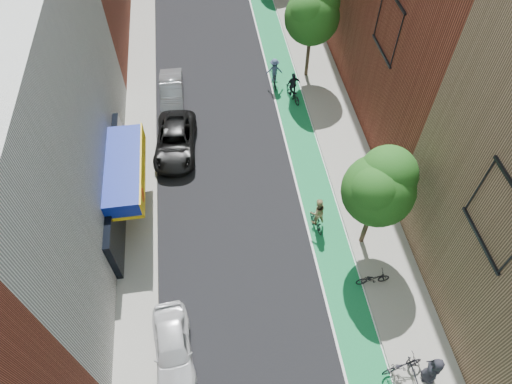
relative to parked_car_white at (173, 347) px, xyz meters
name	(u,v)px	position (x,y,z in m)	size (l,w,h in m)	color
bike_lane	(279,61)	(8.30, 20.48, -0.69)	(2.00, 68.00, 0.01)	#147138
sidewalk_left	(142,72)	(-1.70, 20.48, -0.63)	(2.00, 68.00, 0.15)	gray
sidewalk_right	(312,57)	(10.80, 20.48, -0.63)	(3.00, 68.00, 0.15)	gray
tree_near	(380,186)	(9.95, 4.50, 3.95)	(3.40, 3.36, 6.42)	#332619
tree_mid	(313,13)	(9.95, 18.50, 4.19)	(3.55, 3.53, 6.74)	#332619
parked_car_white	(173,347)	(0.00, 0.00, 0.00)	(1.66, 4.11, 1.40)	silver
parked_car_black	(175,141)	(0.52, 12.57, 0.01)	(2.36, 5.12, 1.42)	black
parked_car_silver	(172,91)	(0.44, 17.30, 0.00)	(1.48, 4.25, 1.40)	gray
cyclist_lane_near	(317,215)	(7.75, 5.84, 0.26)	(0.98, 1.56, 2.14)	black
cyclist_lane_mid	(293,90)	(8.50, 16.22, 0.04)	(1.11, 1.98, 2.03)	black
cyclist_lane_far	(274,74)	(7.50, 17.88, 0.22)	(1.13, 1.72, 2.05)	black
parked_bike_near	(402,365)	(9.70, -2.14, -0.06)	(0.65, 1.86, 0.98)	black
parked_bike_far	(373,278)	(9.70, 2.04, -0.11)	(0.59, 1.68, 0.88)	black
pedestrian	(433,370)	(10.75, -2.63, 0.39)	(0.92, 0.60, 1.88)	black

